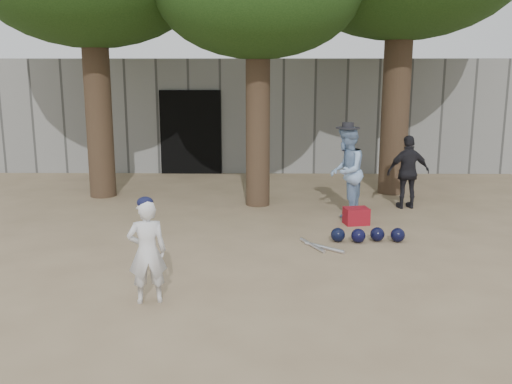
{
  "coord_description": "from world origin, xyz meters",
  "views": [
    {
      "loc": [
        0.69,
        -7.19,
        2.7
      ],
      "look_at": [
        0.6,
        1.0,
        0.95
      ],
      "focal_mm": 40.0,
      "sensor_mm": 36.0,
      "label": 1
    }
  ],
  "objects_px": {
    "boy_player": "(147,252)",
    "spectator_dark": "(408,172)",
    "red_bag": "(356,216)",
    "spectator_blue": "(346,171)"
  },
  "relations": [
    {
      "from": "boy_player",
      "to": "spectator_dark",
      "type": "distance_m",
      "value": 6.39
    },
    {
      "from": "spectator_dark",
      "to": "red_bag",
      "type": "bearing_deg",
      "value": 38.68
    },
    {
      "from": "boy_player",
      "to": "spectator_dark",
      "type": "height_order",
      "value": "spectator_dark"
    },
    {
      "from": "red_bag",
      "to": "boy_player",
      "type": "bearing_deg",
      "value": -130.58
    },
    {
      "from": "red_bag",
      "to": "spectator_dark",
      "type": "bearing_deg",
      "value": 45.92
    },
    {
      "from": "red_bag",
      "to": "spectator_blue",
      "type": "bearing_deg",
      "value": 99.34
    },
    {
      "from": "boy_player",
      "to": "spectator_dark",
      "type": "relative_size",
      "value": 0.86
    },
    {
      "from": "boy_player",
      "to": "spectator_blue",
      "type": "relative_size",
      "value": 0.74
    },
    {
      "from": "spectator_dark",
      "to": "red_bag",
      "type": "xyz_separation_m",
      "value": [
        -1.21,
        -1.25,
        -0.58
      ]
    },
    {
      "from": "boy_player",
      "to": "spectator_blue",
      "type": "bearing_deg",
      "value": -138.23
    }
  ]
}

